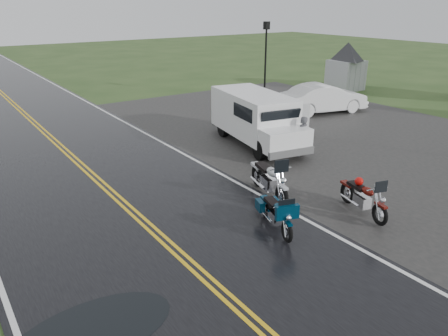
{
  "coord_description": "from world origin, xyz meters",
  "views": [
    {
      "loc": [
        -4.32,
        -8.25,
        5.78
      ],
      "look_at": [
        2.8,
        2.0,
        1.0
      ],
      "focal_mm": 35.0,
      "sensor_mm": 36.0,
      "label": 1
    }
  ],
  "objects_px": {
    "motorcycle_silver": "(282,187)",
    "person_at_van": "(302,137)",
    "visitor_center": "(348,54)",
    "lamp_post_far_right": "(265,62)",
    "motorcycle_red": "(381,206)",
    "motorcycle_teal": "(287,224)",
    "van_white": "(260,133)",
    "sedan_white": "(324,99)"
  },
  "relations": [
    {
      "from": "motorcycle_red",
      "to": "person_at_van",
      "type": "distance_m",
      "value": 5.92
    },
    {
      "from": "visitor_center",
      "to": "motorcycle_red",
      "type": "xyz_separation_m",
      "value": [
        -14.81,
        -13.97,
        -1.78
      ]
    },
    {
      "from": "lamp_post_far_right",
      "to": "motorcycle_silver",
      "type": "bearing_deg",
      "value": -127.83
    },
    {
      "from": "person_at_van",
      "to": "lamp_post_far_right",
      "type": "xyz_separation_m",
      "value": [
        5.6,
        9.01,
        1.57
      ]
    },
    {
      "from": "motorcycle_teal",
      "to": "motorcycle_silver",
      "type": "xyz_separation_m",
      "value": [
        1.18,
        1.51,
        0.16
      ]
    },
    {
      "from": "visitor_center",
      "to": "motorcycle_silver",
      "type": "xyz_separation_m",
      "value": [
        -16.31,
        -11.68,
        -1.67
      ]
    },
    {
      "from": "motorcycle_red",
      "to": "motorcycle_teal",
      "type": "bearing_deg",
      "value": 179.82
    },
    {
      "from": "visitor_center",
      "to": "lamp_post_far_right",
      "type": "xyz_separation_m",
      "value": [
        -6.86,
        0.48,
        -0.03
      ]
    },
    {
      "from": "visitor_center",
      "to": "lamp_post_far_right",
      "type": "height_order",
      "value": "visitor_center"
    },
    {
      "from": "van_white",
      "to": "person_at_van",
      "type": "xyz_separation_m",
      "value": [
        1.61,
        -0.6,
        -0.31
      ]
    },
    {
      "from": "motorcycle_red",
      "to": "motorcycle_silver",
      "type": "xyz_separation_m",
      "value": [
        -1.5,
        2.29,
        0.11
      ]
    },
    {
      "from": "motorcycle_teal",
      "to": "lamp_post_far_right",
      "type": "distance_m",
      "value": 17.4
    },
    {
      "from": "van_white",
      "to": "sedan_white",
      "type": "distance_m",
      "value": 8.71
    },
    {
      "from": "motorcycle_silver",
      "to": "person_at_van",
      "type": "height_order",
      "value": "person_at_van"
    },
    {
      "from": "lamp_post_far_right",
      "to": "person_at_van",
      "type": "bearing_deg",
      "value": -121.87
    },
    {
      "from": "visitor_center",
      "to": "van_white",
      "type": "height_order",
      "value": "visitor_center"
    },
    {
      "from": "motorcycle_red",
      "to": "lamp_post_far_right",
      "type": "relative_size",
      "value": 0.44
    },
    {
      "from": "visitor_center",
      "to": "sedan_white",
      "type": "xyz_separation_m",
      "value": [
        -6.33,
        -3.95,
        -1.61
      ]
    },
    {
      "from": "person_at_van",
      "to": "van_white",
      "type": "bearing_deg",
      "value": -31.97
    },
    {
      "from": "motorcycle_teal",
      "to": "person_at_van",
      "type": "height_order",
      "value": "person_at_van"
    },
    {
      "from": "motorcycle_teal",
      "to": "lamp_post_far_right",
      "type": "relative_size",
      "value": 0.41
    },
    {
      "from": "visitor_center",
      "to": "motorcycle_silver",
      "type": "distance_m",
      "value": 20.13
    },
    {
      "from": "motorcycle_red",
      "to": "lamp_post_far_right",
      "type": "bearing_deg",
      "value": 77.15
    },
    {
      "from": "motorcycle_silver",
      "to": "van_white",
      "type": "bearing_deg",
      "value": 75.02
    },
    {
      "from": "motorcycle_red",
      "to": "person_at_van",
      "type": "xyz_separation_m",
      "value": [
        2.35,
        5.44,
        0.18
      ]
    },
    {
      "from": "motorcycle_red",
      "to": "motorcycle_silver",
      "type": "distance_m",
      "value": 2.74
    },
    {
      "from": "motorcycle_silver",
      "to": "person_at_van",
      "type": "distance_m",
      "value": 4.97
    },
    {
      "from": "motorcycle_silver",
      "to": "sedan_white",
      "type": "bearing_deg",
      "value": 53.55
    },
    {
      "from": "motorcycle_teal",
      "to": "van_white",
      "type": "bearing_deg",
      "value": 75.39
    },
    {
      "from": "motorcycle_red",
      "to": "motorcycle_teal",
      "type": "relative_size",
      "value": 1.08
    },
    {
      "from": "motorcycle_teal",
      "to": "van_white",
      "type": "xyz_separation_m",
      "value": [
        3.41,
        5.27,
        0.53
      ]
    },
    {
      "from": "visitor_center",
      "to": "van_white",
      "type": "distance_m",
      "value": 16.2
    },
    {
      "from": "motorcycle_teal",
      "to": "sedan_white",
      "type": "relative_size",
      "value": 0.41
    },
    {
      "from": "sedan_white",
      "to": "lamp_post_far_right",
      "type": "height_order",
      "value": "lamp_post_far_right"
    },
    {
      "from": "visitor_center",
      "to": "motorcycle_red",
      "type": "distance_m",
      "value": 20.44
    },
    {
      "from": "motorcycle_red",
      "to": "motorcycle_teal",
      "type": "xyz_separation_m",
      "value": [
        -2.67,
        0.77,
        -0.05
      ]
    },
    {
      "from": "visitor_center",
      "to": "motorcycle_teal",
      "type": "relative_size",
      "value": 8.27
    },
    {
      "from": "lamp_post_far_right",
      "to": "van_white",
      "type": "bearing_deg",
      "value": -130.62
    },
    {
      "from": "person_at_van",
      "to": "visitor_center",
      "type": "bearing_deg",
      "value": -157.03
    },
    {
      "from": "motorcycle_red",
      "to": "sedan_white",
      "type": "distance_m",
      "value": 13.13
    },
    {
      "from": "van_white",
      "to": "motorcycle_teal",
      "type": "bearing_deg",
      "value": -112.72
    },
    {
      "from": "lamp_post_far_right",
      "to": "motorcycle_teal",
      "type": "bearing_deg",
      "value": -127.84
    }
  ]
}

